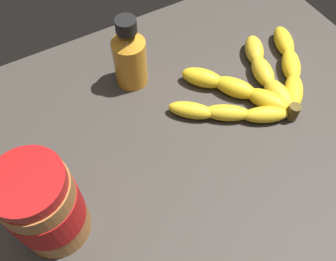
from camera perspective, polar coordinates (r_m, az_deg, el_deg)
The scene contains 4 objects.
ground_plane at distance 61.05cm, azimuth -3.57°, elevation -5.22°, with size 99.10×62.63×4.79cm, color #38332D.
banana_bunch at distance 67.78cm, azimuth 13.79°, elevation 7.33°, with size 31.57×20.25×3.41cm.
peanut_butter_jar at distance 49.65cm, azimuth -18.90°, elevation -11.23°, with size 9.57×9.57×15.25cm.
honey_bottle at distance 64.32cm, azimuth -6.07°, elevation 11.68°, with size 5.89×5.89×13.88cm.
Camera 1 is at (10.86, 27.11, 51.21)cm, focal length 38.75 mm.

